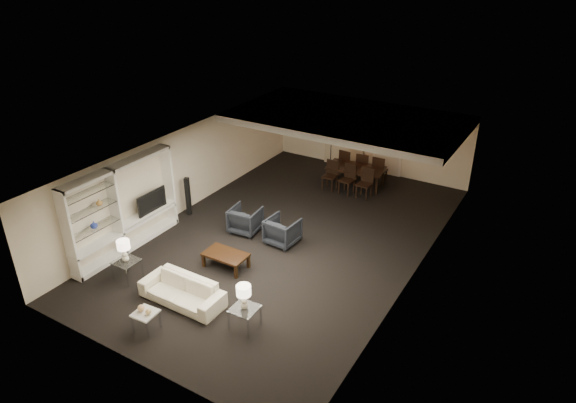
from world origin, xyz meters
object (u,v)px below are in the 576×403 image
Objects in this scene: television at (149,201)px; vase_blue at (94,225)px; vase_amber at (99,202)px; chair_fr at (380,170)px; coffee_table at (226,260)px; chair_nl at (330,176)px; side_table_left at (127,270)px; table_lamp_right at (244,297)px; armchair_right at (283,231)px; floor_lamp at (331,152)px; table_lamp_left at (124,251)px; pendant_light at (355,136)px; dining_table at (355,177)px; armchair_left at (245,220)px; side_table_right at (245,318)px; chair_fl at (347,162)px; chair_nr at (364,184)px; floor_speaker at (188,196)px; chair_nm at (347,180)px; sofa at (182,291)px; marble_table at (146,321)px.

vase_blue is (-0.03, -1.79, 0.12)m from television.
chair_fr is (4.09, 7.92, -1.16)m from vase_amber.
coffee_table is 5.36m from chair_nl.
table_lamp_right reaches higher than side_table_left.
vase_amber is at bearing 162.15° from side_table_left.
armchair_right is 0.84× the size of chair_fr.
table_lamp_left is at bearing -98.66° from floor_lamp.
pendant_light is 1.68m from dining_table.
vase_amber is at bearing 48.44° from armchair_left.
chair_fl is (-1.54, 8.25, 0.23)m from side_table_right.
coffee_table is 0.59× the size of dining_table.
pendant_light is at bearing -82.86° from dining_table.
side_table_right is at bearing -43.26° from coffee_table.
chair_fl is (-1.20, 1.30, 0.00)m from chair_nr.
floor_speaker is 0.64× the size of dining_table.
table_lamp_left reaches higher than chair_nr.
dining_table is at bearing 65.14° from vase_blue.
chair_nm is at bearing 63.11° from vase_blue.
floor_speaker is (0.08, 1.42, -0.45)m from television.
floor_speaker is (-4.32, 3.27, -0.20)m from table_lamp_right.
pendant_light is 0.54× the size of chair_nl.
television is 1.64m from vase_amber.
floor_speaker is at bearing -113.67° from floor_lamp.
pendant_light is at bearing 67.50° from chair_fr.
side_table_right is 3.44m from table_lamp_left.
chair_nm is at bearing -116.47° from armchair_left.
table_lamp_right is 8.39m from chair_fl.
pendant_light is 0.48× the size of coffee_table.
vase_amber is 3.13m from floor_speaker.
chair_fl is (-1.54, 8.25, -0.30)m from table_lamp_right.
table_lamp_left is 0.58× the size of chair_fr.
table_lamp_right is 8.26m from chair_fr.
floor_lamp is (2.17, 4.94, 0.18)m from floor_speaker.
pendant_light is 0.34× the size of floor_lamp.
vase_amber is at bearing 90.00° from vase_blue.
coffee_table is at bearing -95.46° from television.
table_lamp_right reaches higher than side_table_right.
coffee_table is 6.66m from floor_lamp.
chair_fl is (0.16, 8.25, 0.19)m from sofa.
television reaches higher than chair_nr.
floor_speaker is (-4.32, 3.27, 0.33)m from side_table_right.
vase_amber is at bearing 175.73° from side_table_right.
side_table_left is 0.29× the size of dining_table.
armchair_left is 2.03m from floor_speaker.
marble_table is 0.47× the size of chair_nm.
floor_lamp reaches higher than table_lamp_right.
television reaches higher than marble_table.
vase_amber reaches higher than chair_fl.
chair_fr is (-0.34, 8.25, 0.23)m from side_table_right.
floor_lamp is at bearing 140.25° from pendant_light.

